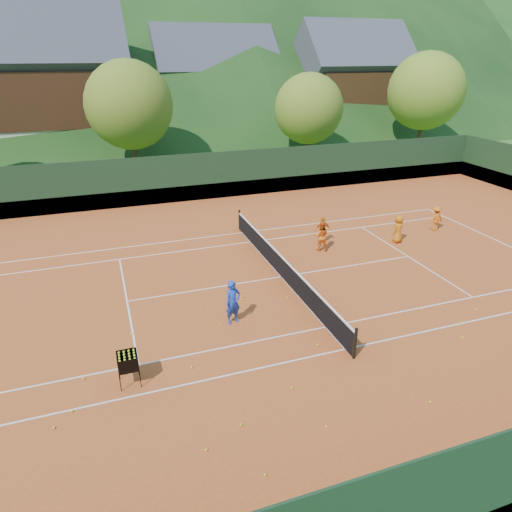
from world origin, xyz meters
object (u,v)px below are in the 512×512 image
object	(u,v)px
ball_hopper	(128,362)
chalet_right	(350,87)
student_a	(321,236)
tennis_net	(282,266)
chalet_left	(48,91)
chalet_mid	(214,91)
student_c	(398,229)
student_b	(322,230)
student_d	(436,218)
coach	(233,302)

from	to	relation	value
ball_hopper	chalet_right	size ratio (longest dim) A/B	0.08
student_a	tennis_net	world-z (taller)	student_a
chalet_left	chalet_mid	bearing A→B (deg)	14.04
chalet_mid	ball_hopper	bearing A→B (deg)	-108.09
chalet_mid	student_c	bearing A→B (deg)	-88.34
tennis_net	chalet_left	distance (m)	32.04
student_c	chalet_left	world-z (taller)	chalet_left
tennis_net	student_c	bearing A→B (deg)	13.59
chalet_left	chalet_mid	xyz separation A→B (m)	(16.00, 4.00, -0.66)
student_b	student_d	world-z (taller)	student_d
student_a	tennis_net	size ratio (longest dim) A/B	0.12
chalet_left	student_a	bearing A→B (deg)	-65.31
student_b	student_d	xyz separation A→B (m)	(6.45, -0.49, 0.00)
coach	student_a	size ratio (longest dim) A/B	1.09
coach	student_b	bearing A→B (deg)	26.11
chalet_left	chalet_right	size ratio (longest dim) A/B	1.16
student_a	ball_hopper	xyz separation A→B (m)	(-9.56, -6.93, 0.01)
chalet_mid	chalet_right	size ratio (longest dim) A/B	1.06
student_a	chalet_mid	world-z (taller)	chalet_mid
student_d	tennis_net	bearing A→B (deg)	10.85
tennis_net	chalet_right	bearing A→B (deg)	56.31
student_a	student_d	world-z (taller)	student_a
ball_hopper	chalet_right	bearing A→B (deg)	52.57
coach	student_c	distance (m)	10.84
student_a	chalet_right	xyz separation A→B (m)	(17.15, 27.96, 4.50)
student_a	chalet_left	size ratio (longest dim) A/B	0.11
student_c	tennis_net	distance (m)	7.14
student_b	student_d	size ratio (longest dim) A/B	0.99
student_d	tennis_net	world-z (taller)	student_d
coach	student_a	world-z (taller)	coach
student_c	student_a	bearing A→B (deg)	-25.65
student_c	chalet_mid	bearing A→B (deg)	-108.89
student_b	student_c	size ratio (longest dim) A/B	0.94
tennis_net	student_a	bearing A→B (deg)	35.60
coach	student_a	distance (m)	7.53
coach	student_d	world-z (taller)	coach
student_c	tennis_net	bearing A→B (deg)	-6.96
student_b	ball_hopper	size ratio (longest dim) A/B	1.34
coach	student_a	bearing A→B (deg)	23.76
coach	chalet_right	distance (m)	40.24
student_a	student_d	xyz separation A→B (m)	(6.97, 0.40, -0.06)
chalet_mid	chalet_right	distance (m)	14.56
student_a	chalet_left	xyz separation A→B (m)	(-12.85, 27.96, 4.89)
student_a	ball_hopper	world-z (taller)	student_a
student_d	chalet_mid	distance (m)	32.08
coach	student_d	distance (m)	13.80
coach	ball_hopper	distance (m)	4.31
tennis_net	student_d	bearing A→B (deg)	13.94
coach	chalet_mid	size ratio (longest dim) A/B	0.13
chalet_right	tennis_net	bearing A→B (deg)	-123.69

